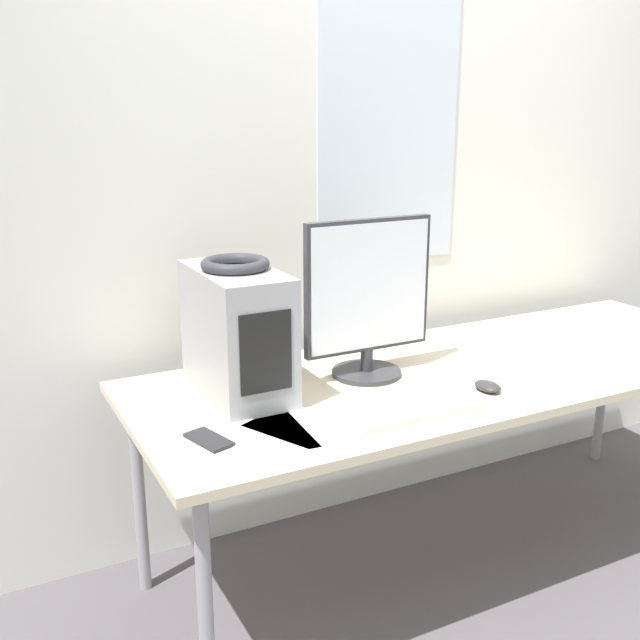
{
  "coord_description": "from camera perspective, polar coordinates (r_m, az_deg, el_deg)",
  "views": [
    {
      "loc": [
        -1.53,
        -1.47,
        1.57
      ],
      "look_at": [
        -0.56,
        0.41,
        0.96
      ],
      "focal_mm": 42.0,
      "sensor_mm": 36.0,
      "label": 1
    }
  ],
  "objects": [
    {
      "name": "headphones",
      "position": [
        2.2,
        -6.48,
        4.27
      ],
      "size": [
        0.2,
        0.2,
        0.03
      ],
      "color": "#333338",
      "rests_on": "pc_tower"
    },
    {
      "name": "desk",
      "position": [
        2.58,
        11.06,
        -4.35
      ],
      "size": [
        2.26,
        0.82,
        0.73
      ],
      "color": "beige",
      "rests_on": "ground_plane"
    },
    {
      "name": "paper_sheet_left",
      "position": [
        2.06,
        -1.05,
        -8.15
      ],
      "size": [
        0.32,
        0.36,
        0.0
      ],
      "rotation": [
        0.0,
        0.0,
        0.44
      ],
      "color": "white",
      "rests_on": "desk"
    },
    {
      "name": "pc_tower",
      "position": [
        2.25,
        -6.31,
        -0.94
      ],
      "size": [
        0.22,
        0.43,
        0.38
      ],
      "color": "#9E9EA3",
      "rests_on": "desk"
    },
    {
      "name": "paper_sheet_front",
      "position": [
        2.03,
        -4.23,
        -8.49
      ],
      "size": [
        0.23,
        0.31,
        0.0
      ],
      "rotation": [
        0.0,
        0.0,
        -0.07
      ],
      "color": "white",
      "rests_on": "desk"
    },
    {
      "name": "wall_back",
      "position": [
        2.87,
        5.01,
        11.58
      ],
      "size": [
        8.0,
        0.07,
        2.7
      ],
      "color": "silver",
      "rests_on": "ground_plane"
    },
    {
      "name": "monitor_main",
      "position": [
        2.37,
        3.68,
        1.69
      ],
      "size": [
        0.44,
        0.23,
        0.51
      ],
      "color": "#333338",
      "rests_on": "desk"
    },
    {
      "name": "ground_plane",
      "position": [
        2.64,
        16.09,
        -21.23
      ],
      "size": [
        14.0,
        14.0,
        0.0
      ],
      "primitive_type": "plane",
      "color": "#565156"
    },
    {
      "name": "mouse",
      "position": [
        2.36,
        12.67,
        -4.96
      ],
      "size": [
        0.07,
        0.1,
        0.03
      ],
      "color": "#2D2D2D",
      "rests_on": "desk"
    },
    {
      "name": "keyboard",
      "position": [
        2.17,
        6.9,
        -6.69
      ],
      "size": [
        0.42,
        0.17,
        0.02
      ],
      "color": "silver",
      "rests_on": "desk"
    },
    {
      "name": "cell_phone",
      "position": [
        2.0,
        -8.46,
        -9.01
      ],
      "size": [
        0.1,
        0.15,
        0.01
      ],
      "rotation": [
        0.0,
        0.0,
        0.28
      ],
      "color": "#232328",
      "rests_on": "desk"
    }
  ]
}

